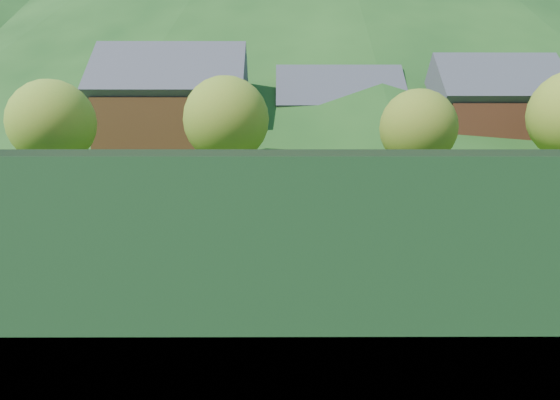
{
  "coord_description": "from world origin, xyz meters",
  "views": [
    {
      "loc": [
        -0.14,
        -17.37,
        3.11
      ],
      "look_at": [
        -0.07,
        0.0,
        1.29
      ],
      "focal_mm": 32.0,
      "sensor_mm": 36.0,
      "label": 1
    }
  ],
  "objects_px": {
    "student_a": "(318,209)",
    "tennis_net": "(282,222)",
    "student_c": "(397,206)",
    "chalet_left": "(173,121)",
    "student_b": "(427,211)",
    "coach": "(223,222)",
    "student_d": "(517,208)",
    "chalet_mid": "(338,129)",
    "chalet_right": "(491,125)"
  },
  "relations": [
    {
      "from": "student_c",
      "to": "chalet_left",
      "type": "relative_size",
      "value": 0.11
    },
    {
      "from": "tennis_net",
      "to": "chalet_left",
      "type": "distance_m",
      "value": 32.04
    },
    {
      "from": "student_d",
      "to": "chalet_mid",
      "type": "xyz_separation_m",
      "value": [
        -3.11,
        32.27,
        4.2
      ]
    },
    {
      "from": "coach",
      "to": "student_a",
      "type": "xyz_separation_m",
      "value": [
        3.23,
        4.76,
        -0.2
      ]
    },
    {
      "from": "coach",
      "to": "tennis_net",
      "type": "distance_m",
      "value": 3.21
    },
    {
      "from": "chalet_mid",
      "to": "chalet_right",
      "type": "distance_m",
      "value": 14.56
    },
    {
      "from": "student_b",
      "to": "student_d",
      "type": "height_order",
      "value": "student_d"
    },
    {
      "from": "chalet_left",
      "to": "chalet_right",
      "type": "distance_m",
      "value": 30.0
    },
    {
      "from": "student_b",
      "to": "student_c",
      "type": "bearing_deg",
      "value": -39.39
    },
    {
      "from": "coach",
      "to": "student_d",
      "type": "xyz_separation_m",
      "value": [
        10.89,
        4.37,
        -0.12
      ]
    },
    {
      "from": "student_d",
      "to": "chalet_mid",
      "type": "relative_size",
      "value": 0.12
    },
    {
      "from": "student_d",
      "to": "chalet_right",
      "type": "distance_m",
      "value": 30.62
    },
    {
      "from": "tennis_net",
      "to": "chalet_mid",
      "type": "distance_m",
      "value": 34.81
    },
    {
      "from": "student_d",
      "to": "chalet_left",
      "type": "height_order",
      "value": "chalet_left"
    },
    {
      "from": "coach",
      "to": "student_b",
      "type": "bearing_deg",
      "value": 39.51
    },
    {
      "from": "coach",
      "to": "student_a",
      "type": "distance_m",
      "value": 5.75
    },
    {
      "from": "coach",
      "to": "student_c",
      "type": "height_order",
      "value": "coach"
    },
    {
      "from": "student_b",
      "to": "chalet_left",
      "type": "relative_size",
      "value": 0.1
    },
    {
      "from": "student_c",
      "to": "student_d",
      "type": "relative_size",
      "value": 1.02
    },
    {
      "from": "student_d",
      "to": "tennis_net",
      "type": "distance_m",
      "value": 9.28
    },
    {
      "from": "coach",
      "to": "student_a",
      "type": "bearing_deg",
      "value": 66.17
    },
    {
      "from": "chalet_mid",
      "to": "chalet_right",
      "type": "height_order",
      "value": "chalet_right"
    },
    {
      "from": "student_a",
      "to": "chalet_mid",
      "type": "height_order",
      "value": "chalet_mid"
    },
    {
      "from": "student_a",
      "to": "student_d",
      "type": "bearing_deg",
      "value": -177.56
    },
    {
      "from": "student_c",
      "to": "chalet_mid",
      "type": "distance_m",
      "value": 31.84
    },
    {
      "from": "student_a",
      "to": "chalet_right",
      "type": "bearing_deg",
      "value": -118.3
    },
    {
      "from": "coach",
      "to": "student_b",
      "type": "relative_size",
      "value": 1.27
    },
    {
      "from": "student_b",
      "to": "chalet_right",
      "type": "bearing_deg",
      "value": -107.4
    },
    {
      "from": "student_c",
      "to": "chalet_right",
      "type": "xyz_separation_m",
      "value": [
        15.37,
        27.53,
        4.46
      ]
    },
    {
      "from": "student_c",
      "to": "chalet_mid",
      "type": "height_order",
      "value": "chalet_mid"
    },
    {
      "from": "student_b",
      "to": "chalet_left",
      "type": "height_order",
      "value": "chalet_left"
    },
    {
      "from": "student_a",
      "to": "tennis_net",
      "type": "relative_size",
      "value": 0.11
    },
    {
      "from": "coach",
      "to": "tennis_net",
      "type": "bearing_deg",
      "value": 66.37
    },
    {
      "from": "student_a",
      "to": "student_b",
      "type": "height_order",
      "value": "student_b"
    },
    {
      "from": "student_b",
      "to": "chalet_right",
      "type": "relative_size",
      "value": 0.12
    },
    {
      "from": "student_a",
      "to": "chalet_left",
      "type": "bearing_deg",
      "value": -62.33
    },
    {
      "from": "student_c",
      "to": "chalet_mid",
      "type": "relative_size",
      "value": 0.12
    },
    {
      "from": "tennis_net",
      "to": "chalet_right",
      "type": "relative_size",
      "value": 1.01
    },
    {
      "from": "student_d",
      "to": "chalet_mid",
      "type": "bearing_deg",
      "value": -90.03
    },
    {
      "from": "student_b",
      "to": "chalet_mid",
      "type": "height_order",
      "value": "chalet_mid"
    },
    {
      "from": "chalet_mid",
      "to": "coach",
      "type": "bearing_deg",
      "value": -101.99
    },
    {
      "from": "coach",
      "to": "student_a",
      "type": "relative_size",
      "value": 1.3
    },
    {
      "from": "student_b",
      "to": "chalet_right",
      "type": "height_order",
      "value": "chalet_right"
    },
    {
      "from": "coach",
      "to": "chalet_left",
      "type": "xyz_separation_m",
      "value": [
        -8.22,
        32.64,
        4.73
      ]
    },
    {
      "from": "student_c",
      "to": "chalet_right",
      "type": "distance_m",
      "value": 31.85
    },
    {
      "from": "tennis_net",
      "to": "chalet_right",
      "type": "height_order",
      "value": "chalet_right"
    },
    {
      "from": "student_d",
      "to": "student_a",
      "type": "bearing_deg",
      "value": -8.44
    },
    {
      "from": "tennis_net",
      "to": "chalet_mid",
      "type": "relative_size",
      "value": 0.95
    },
    {
      "from": "student_d",
      "to": "chalet_right",
      "type": "relative_size",
      "value": 0.13
    },
    {
      "from": "student_a",
      "to": "tennis_net",
      "type": "height_order",
      "value": "student_a"
    }
  ]
}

